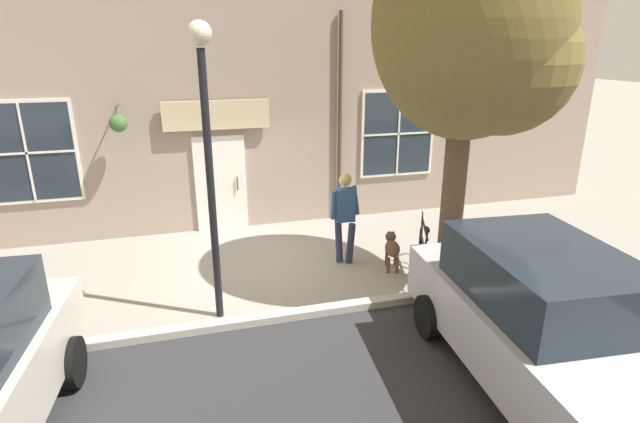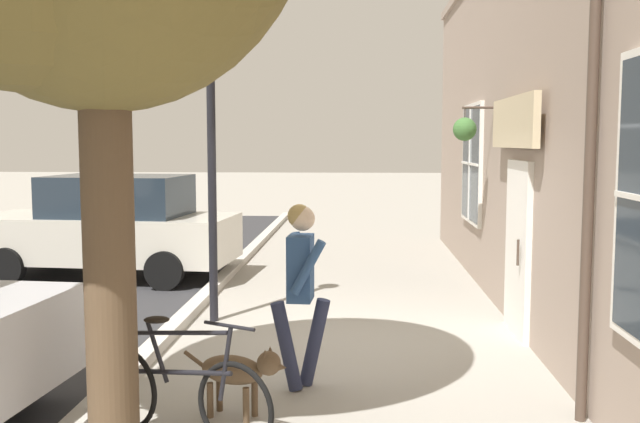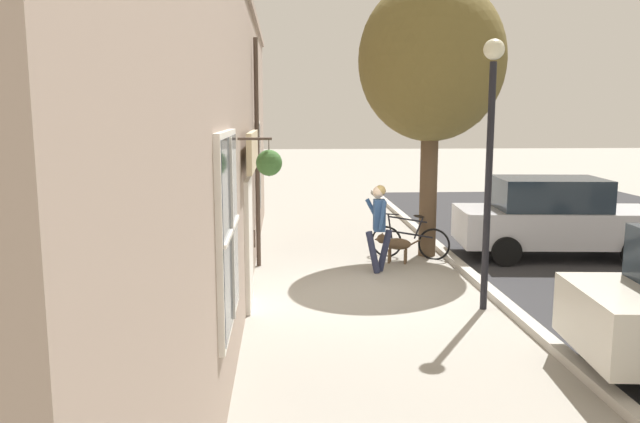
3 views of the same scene
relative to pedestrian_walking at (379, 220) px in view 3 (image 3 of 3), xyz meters
name	(u,v)px [view 3 (image 3 of 3)]	position (x,y,z in m)	size (l,w,h in m)	color
ground_plane	(375,293)	(-0.28, -1.46, -1.06)	(90.00, 90.00, 0.00)	gray
storefront_facade	(238,143)	(-2.62, -1.48, 1.58)	(0.95, 18.00, 5.28)	gray
pedestrian_walking	(379,220)	(0.00, 0.00, 0.00)	(0.56, 0.56, 1.75)	#282D47
dog_on_leash	(395,244)	(0.46, 0.77, -0.65)	(0.94, 0.43, 0.63)	brown
street_tree_by_curb	(435,68)	(1.40, 1.51, 3.04)	(3.14, 2.84, 5.99)	brown
leaning_bicycle	(410,241)	(0.87, 1.20, -0.68)	(1.62, 0.72, 0.99)	black
parked_car_mid_block	(555,218)	(4.05, 1.10, -0.18)	(4.43, 2.21, 1.75)	#B7B7BC
street_lamp	(490,133)	(1.34, -2.46, 1.77)	(0.32, 0.32, 4.25)	black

